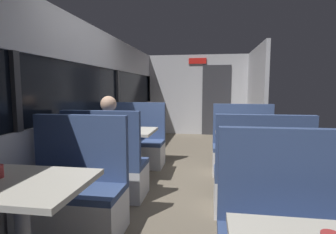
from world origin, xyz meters
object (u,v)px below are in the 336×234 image
(bench_mid_window_facing_entry, at_px, (137,147))
(seated_passenger, at_px, (109,153))
(bench_mid_window_facing_end, at_px, (107,171))
(bench_rear_aisle_facing_entry, at_px, (243,153))
(bench_near_window_facing_entry, at_px, (74,198))
(dining_table_mid_window, at_px, (124,136))
(dining_table_rear_aisle, at_px, (250,143))
(dining_table_near_window, at_px, (21,196))
(bench_rear_aisle_facing_end, at_px, (259,185))

(bench_mid_window_facing_entry, distance_m, seated_passenger, 1.34)
(bench_mid_window_facing_end, height_order, bench_rear_aisle_facing_entry, same)
(bench_near_window_facing_entry, distance_m, bench_mid_window_facing_end, 0.82)
(dining_table_mid_window, bearing_deg, bench_near_window_facing_entry, -90.00)
(bench_near_window_facing_entry, height_order, bench_rear_aisle_facing_entry, same)
(bench_near_window_facing_entry, xyz_separation_m, dining_table_rear_aisle, (1.79, 1.32, 0.31))
(seated_passenger, bearing_deg, bench_mid_window_facing_entry, 90.00)
(dining_table_near_window, xyz_separation_m, seated_passenger, (0.00, 1.59, -0.10))
(seated_passenger, bearing_deg, dining_table_mid_window, 90.00)
(bench_mid_window_facing_entry, distance_m, bench_rear_aisle_facing_end, 2.40)
(bench_near_window_facing_entry, height_order, seated_passenger, seated_passenger)
(dining_table_near_window, bearing_deg, bench_mid_window_facing_entry, 90.00)
(bench_near_window_facing_entry, distance_m, bench_rear_aisle_facing_end, 1.89)
(dining_table_mid_window, xyz_separation_m, seated_passenger, (0.00, -0.63, -0.10))
(bench_mid_window_facing_entry, bearing_deg, dining_table_mid_window, -90.00)
(bench_rear_aisle_facing_entry, bearing_deg, dining_table_rear_aisle, -90.00)
(dining_table_mid_window, distance_m, seated_passenger, 0.64)
(bench_near_window_facing_entry, xyz_separation_m, seated_passenger, (0.00, 0.89, 0.21))
(dining_table_near_window, height_order, bench_mid_window_facing_end, bench_mid_window_facing_end)
(dining_table_mid_window, xyz_separation_m, bench_mid_window_facing_entry, (0.00, 0.70, -0.31))
(bench_mid_window_facing_entry, bearing_deg, bench_near_window_facing_entry, -90.00)
(bench_near_window_facing_entry, bearing_deg, bench_rear_aisle_facing_end, 19.14)
(bench_rear_aisle_facing_entry, bearing_deg, bench_mid_window_facing_entry, 173.62)
(dining_table_rear_aisle, distance_m, seated_passenger, 1.84)
(bench_rear_aisle_facing_entry, bearing_deg, bench_mid_window_facing_end, -146.19)
(dining_table_near_window, relative_size, dining_table_mid_window, 1.00)
(bench_mid_window_facing_entry, bearing_deg, dining_table_rear_aisle, -26.68)
(bench_mid_window_facing_entry, bearing_deg, bench_rear_aisle_facing_end, -41.77)
(dining_table_mid_window, bearing_deg, dining_table_near_window, -90.00)
(dining_table_mid_window, bearing_deg, dining_table_rear_aisle, -6.38)
(dining_table_near_window, xyz_separation_m, bench_near_window_facing_entry, (0.00, 0.70, -0.31))
(dining_table_mid_window, relative_size, bench_mid_window_facing_end, 0.82)
(dining_table_mid_window, height_order, bench_mid_window_facing_end, bench_mid_window_facing_end)
(dining_table_rear_aisle, bearing_deg, bench_near_window_facing_entry, -143.58)
(dining_table_near_window, relative_size, bench_rear_aisle_facing_end, 0.82)
(dining_table_rear_aisle, distance_m, bench_rear_aisle_facing_entry, 0.77)
(bench_mid_window_facing_end, xyz_separation_m, seated_passenger, (0.00, 0.07, 0.21))
(dining_table_rear_aisle, height_order, bench_rear_aisle_facing_end, bench_rear_aisle_facing_end)
(bench_near_window_facing_entry, relative_size, bench_mid_window_facing_entry, 1.00)
(bench_near_window_facing_entry, bearing_deg, dining_table_mid_window, 90.00)
(dining_table_rear_aisle, bearing_deg, dining_table_mid_window, 173.62)
(bench_near_window_facing_entry, bearing_deg, seated_passenger, 90.00)
(dining_table_mid_window, height_order, bench_rear_aisle_facing_end, bench_rear_aisle_facing_end)
(dining_table_near_window, distance_m, bench_rear_aisle_facing_end, 2.25)
(dining_table_near_window, distance_m, seated_passenger, 1.60)
(bench_rear_aisle_facing_end, bearing_deg, dining_table_near_window, -143.58)
(dining_table_rear_aisle, relative_size, bench_rear_aisle_facing_end, 0.82)
(bench_mid_window_facing_end, distance_m, dining_table_rear_aisle, 1.88)
(bench_mid_window_facing_end, relative_size, bench_rear_aisle_facing_end, 1.00)
(dining_table_rear_aisle, bearing_deg, bench_rear_aisle_facing_entry, 90.00)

